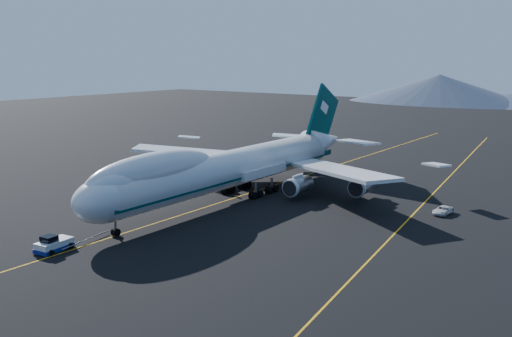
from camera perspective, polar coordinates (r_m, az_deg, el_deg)
The scene contains 6 objects.
ground at distance 102.32m, azimuth -2.45°, elevation -3.05°, with size 500.00×500.00×0.00m, color black.
taxiway_line_main at distance 102.32m, azimuth -2.45°, elevation -3.05°, with size 0.25×220.00×0.01m, color orange.
taxiway_line_side at distance 96.47m, azimuth 15.54°, elevation -4.34°, with size 0.25×200.00×0.01m, color orange.
boeing_747 at distance 101.08m, azimuth -2.47°, elevation 0.15°, with size 59.62×72.43×19.37m.
pushback_tug at distance 80.06m, azimuth -19.52°, elevation -7.27°, with size 3.32×5.21×2.15m.
service_van at distance 97.22m, azimuth 18.18°, elevation -3.99°, with size 2.13×4.61×1.28m, color silver.
Camera 1 is at (61.88, -77.53, 25.11)m, focal length 40.00 mm.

